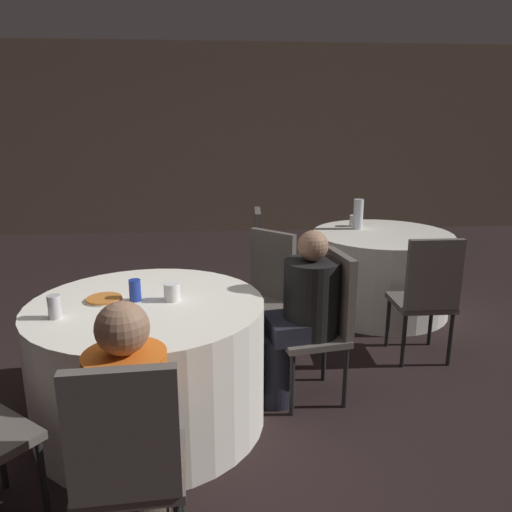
# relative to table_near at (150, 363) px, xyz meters

# --- Properties ---
(ground_plane) EXTENTS (16.00, 16.00, 0.00)m
(ground_plane) POSITION_rel_table_near_xyz_m (0.23, -0.02, -0.37)
(ground_plane) COLOR black
(wall_back) EXTENTS (16.00, 0.06, 2.80)m
(wall_back) POSITION_rel_table_near_xyz_m (0.23, 5.13, 1.03)
(wall_back) COLOR gray
(wall_back) RESTS_ON ground_plane
(table_near) EXTENTS (1.31, 1.31, 0.73)m
(table_near) POSITION_rel_table_near_xyz_m (0.00, 0.00, 0.00)
(table_near) COLOR white
(table_near) RESTS_ON ground_plane
(table_far) EXTENTS (1.24, 1.24, 0.73)m
(table_far) POSITION_rel_table_near_xyz_m (1.89, 1.60, 0.00)
(table_far) COLOR white
(table_far) RESTS_ON ground_plane
(chair_near_east) EXTENTS (0.46, 0.46, 0.94)m
(chair_near_east) POSITION_rel_table_near_xyz_m (1.06, 0.18, 0.18)
(chair_near_east) COLOR #59514C
(chair_near_east) RESTS_ON ground_plane
(chair_near_northeast) EXTENTS (0.57, 0.57, 0.94)m
(chair_near_northeast) POSITION_rel_table_near_xyz_m (0.75, 0.77, 0.18)
(chair_near_northeast) COLOR #59514C
(chair_near_northeast) RESTS_ON ground_plane
(chair_near_south) EXTENTS (0.42, 0.43, 0.94)m
(chair_near_south) POSITION_rel_table_near_xyz_m (0.06, -1.07, 0.18)
(chair_near_south) COLOR #59514C
(chair_near_south) RESTS_ON ground_plane
(chair_far_south) EXTENTS (0.41, 0.41, 0.94)m
(chair_far_south) POSITION_rel_table_near_xyz_m (1.88, 0.56, 0.18)
(chair_far_south) COLOR #59514C
(chair_far_south) RESTS_ON ground_plane
(chair_far_west) EXTENTS (0.43, 0.43, 0.94)m
(chair_far_west) POSITION_rel_table_near_xyz_m (0.86, 1.68, 0.18)
(chair_far_west) COLOR #59514C
(chair_far_west) RESTS_ON ground_plane
(person_black_shirt) EXTENTS (0.51, 0.37, 1.09)m
(person_black_shirt) POSITION_rel_table_near_xyz_m (0.89, 0.15, 0.19)
(person_black_shirt) COLOR black
(person_black_shirt) RESTS_ON ground_plane
(person_orange_shirt) EXTENTS (0.31, 0.49, 1.10)m
(person_orange_shirt) POSITION_rel_table_near_xyz_m (0.05, -0.90, 0.18)
(person_orange_shirt) COLOR #4C4238
(person_orange_shirt) RESTS_ON ground_plane
(pizza_plate_near) EXTENTS (0.21, 0.21, 0.02)m
(pizza_plate_near) POSITION_rel_table_near_xyz_m (-0.24, 0.06, 0.37)
(pizza_plate_near) COLOR white
(pizza_plate_near) RESTS_ON table_near
(soda_can_silver) EXTENTS (0.07, 0.07, 0.12)m
(soda_can_silver) POSITION_rel_table_near_xyz_m (-0.43, -0.18, 0.43)
(soda_can_silver) COLOR silver
(soda_can_silver) RESTS_ON table_near
(soda_can_blue) EXTENTS (0.07, 0.07, 0.12)m
(soda_can_blue) POSITION_rel_table_near_xyz_m (-0.06, 0.04, 0.43)
(soda_can_blue) COLOR #1E38A5
(soda_can_blue) RESTS_ON table_near
(cup_near) EXTENTS (0.09, 0.09, 0.10)m
(cup_near) POSITION_rel_table_near_xyz_m (0.14, 0.03, 0.41)
(cup_near) COLOR white
(cup_near) RESTS_ON table_near
(bottle_far) EXTENTS (0.09, 0.09, 0.28)m
(bottle_far) POSITION_rel_table_near_xyz_m (1.72, 1.79, 0.50)
(bottle_far) COLOR silver
(bottle_far) RESTS_ON table_far
(cup_far) EXTENTS (0.09, 0.09, 0.10)m
(cup_far) POSITION_rel_table_near_xyz_m (1.72, 1.91, 0.42)
(cup_far) COLOR white
(cup_far) RESTS_ON table_far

